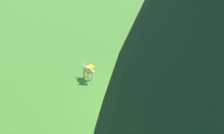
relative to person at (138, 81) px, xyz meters
The scene contains 6 objects.
ground_plane 0.95m from the person, 162.43° to the left, with size 60.00×60.00×0.00m, color #3F772A.
person is the anchor object (origin of this frame).
dog 2.63m from the person, 22.70° to the right, with size 0.88×0.74×0.57m.
frisbee_flying 2.40m from the person, 22.07° to the right, with size 0.24×0.24×0.02m, color yellow.
frisbee_held 0.40m from the person, 24.64° to the left, with size 0.25×0.25×0.02m, color #F04A24.
training_cone 1.37m from the person, 157.34° to the left, with size 0.33×0.33×0.36m, color orange.
Camera 1 is at (-1.22, 7.96, 4.54)m, focal length 40.88 mm.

